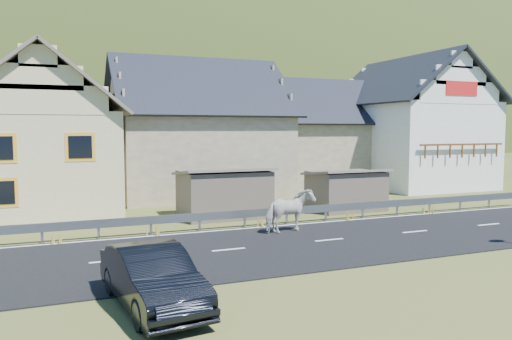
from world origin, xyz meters
name	(u,v)px	position (x,y,z in m)	size (l,w,h in m)	color
ground	(329,241)	(0.00, 0.00, 0.00)	(160.00, 160.00, 0.00)	#3A4B1B
road	(329,240)	(0.00, 0.00, 0.02)	(60.00, 7.00, 0.04)	black
lane_markings	(329,240)	(0.00, 0.00, 0.04)	(60.00, 6.60, 0.01)	silver
guardrail	(287,211)	(0.00, 3.68, 0.56)	(28.10, 0.09, 0.75)	#93969B
shed_left	(224,194)	(-2.00, 6.50, 1.10)	(4.30, 3.30, 2.40)	#716153
shed_right	(346,191)	(4.50, 6.00, 1.00)	(3.80, 2.90, 2.20)	#716153
house_cream	(42,126)	(-10.00, 12.00, 4.36)	(7.80, 9.80, 8.30)	beige
house_stone_a	(196,122)	(-1.00, 15.00, 4.63)	(10.80, 9.80, 8.90)	tan
house_stone_b	(318,128)	(9.00, 17.00, 4.24)	(9.80, 8.80, 8.10)	tan
house_white	(409,117)	(15.00, 14.00, 5.06)	(8.80, 10.80, 9.70)	white
mountain	(96,193)	(5.00, 180.00, -20.00)	(440.00, 280.00, 260.00)	#2A3912
horse	(290,211)	(-0.75, 1.85, 0.91)	(2.05, 0.93, 1.73)	beige
car	(152,277)	(-7.44, -4.49, 0.72)	(1.52, 4.37, 1.44)	black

